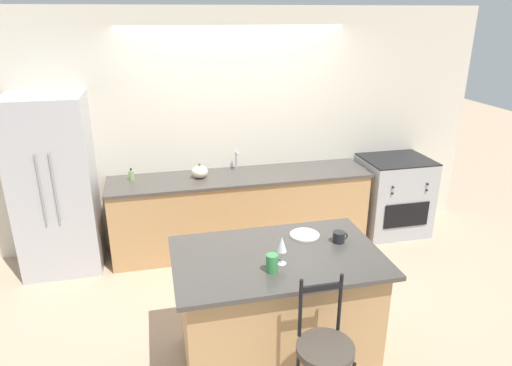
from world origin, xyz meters
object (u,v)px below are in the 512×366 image
(coffee_mug, at_px, (339,237))
(wine_glass, at_px, (282,245))
(refrigerator, at_px, (55,186))
(soap_bottle, at_px, (131,175))
(tumbler_cup, at_px, (272,263))
(oven_range, at_px, (393,195))
(bar_stool_near, at_px, (325,361))
(dinner_plate, at_px, (305,235))
(pumpkin_decoration, at_px, (200,172))

(coffee_mug, bearing_deg, wine_glass, -157.84)
(wine_glass, relative_size, coffee_mug, 1.73)
(refrigerator, relative_size, soap_bottle, 13.69)
(coffee_mug, distance_m, tumbler_cup, 0.69)
(refrigerator, bearing_deg, tumbler_cup, -50.89)
(refrigerator, height_order, oven_range, refrigerator)
(tumbler_cup, relative_size, soap_bottle, 0.95)
(bar_stool_near, relative_size, tumbler_cup, 8.53)
(wine_glass, bearing_deg, bar_stool_near, -78.06)
(refrigerator, relative_size, dinner_plate, 7.87)
(oven_range, distance_m, tumbler_cup, 3.08)
(oven_range, xyz_separation_m, tumbler_cup, (-2.15, -2.14, 0.54))
(dinner_plate, distance_m, wine_glass, 0.50)
(soap_bottle, bearing_deg, pumpkin_decoration, -6.98)
(tumbler_cup, relative_size, pumpkin_decoration, 0.73)
(refrigerator, bearing_deg, bar_stool_near, -53.38)
(dinner_plate, distance_m, tumbler_cup, 0.61)
(tumbler_cup, distance_m, soap_bottle, 2.47)
(dinner_plate, xyz_separation_m, wine_glass, (-0.30, -0.37, 0.14))
(tumbler_cup, bearing_deg, pumpkin_decoration, 96.43)
(coffee_mug, distance_m, pumpkin_decoration, 2.07)
(tumbler_cup, xyz_separation_m, pumpkin_decoration, (-0.25, 2.18, -0.06))
(dinner_plate, bearing_deg, refrigerator, 141.68)
(soap_bottle, bearing_deg, bar_stool_near, -66.49)
(dinner_plate, bearing_deg, wine_glass, -128.74)
(wine_glass, bearing_deg, oven_range, 44.95)
(coffee_mug, bearing_deg, oven_range, 50.18)
(refrigerator, distance_m, coffee_mug, 3.01)
(dinner_plate, height_order, coffee_mug, coffee_mug)
(tumbler_cup, bearing_deg, dinner_plate, 49.44)
(oven_range, relative_size, tumbler_cup, 7.36)
(tumbler_cup, bearing_deg, wine_glass, 42.53)
(oven_range, bearing_deg, bar_stool_near, -126.33)
(pumpkin_decoration, bearing_deg, dinner_plate, -69.61)
(refrigerator, bearing_deg, soap_bottle, 8.43)
(bar_stool_near, bearing_deg, soap_bottle, 113.51)
(bar_stool_near, distance_m, tumbler_cup, 0.70)
(wine_glass, xyz_separation_m, tumbler_cup, (-0.09, -0.09, -0.09))
(wine_glass, height_order, coffee_mug, wine_glass)
(bar_stool_near, distance_m, pumpkin_decoration, 2.74)
(coffee_mug, xyz_separation_m, tumbler_cup, (-0.62, -0.30, 0.02))
(refrigerator, relative_size, tumbler_cup, 14.42)
(tumbler_cup, bearing_deg, refrigerator, 129.11)
(refrigerator, height_order, coffee_mug, refrigerator)
(pumpkin_decoration, bearing_deg, bar_stool_near, -80.21)
(bar_stool_near, xyz_separation_m, dinner_plate, (0.18, 0.95, 0.40))
(coffee_mug, bearing_deg, refrigerator, 141.91)
(oven_range, relative_size, pumpkin_decoration, 5.37)
(dinner_plate, distance_m, coffee_mug, 0.28)
(dinner_plate, height_order, soap_bottle, soap_bottle)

